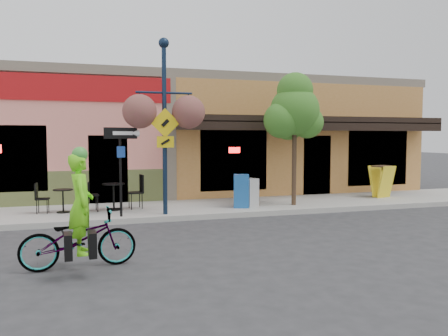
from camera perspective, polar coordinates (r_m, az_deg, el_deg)
name	(u,v)px	position (r m, az deg, el deg)	size (l,w,h in m)	color
ground	(231,222)	(11.63, 0.92, -7.06)	(90.00, 90.00, 0.00)	#2D2D30
sidewalk	(211,208)	(13.51, -1.68, -5.19)	(24.00, 3.00, 0.15)	#9E9B93
curb	(225,216)	(12.13, 0.12, -6.23)	(24.00, 0.12, 0.15)	#A8A59E
building	(177,137)	(18.70, -6.11, 4.04)	(18.20, 8.20, 4.50)	#F08676
bicycle	(79,239)	(7.93, -18.45, -8.79)	(0.67, 1.92, 1.01)	maroon
cyclist_rider	(81,218)	(7.86, -18.14, -6.26)	(0.63, 0.41, 1.72)	#6EEB18
lamp_post	(165,127)	(11.87, -7.77, 5.35)	(1.51, 0.60, 4.73)	#101F35
one_way_sign	(121,172)	(11.77, -13.36, -0.55)	(0.90, 0.20, 2.34)	black
cafe_set_left	(63,197)	(12.91, -20.29, -3.62)	(1.41, 0.71, 0.85)	black
cafe_set_right	(114,193)	(12.93, -14.22, -3.14)	(1.68, 0.84, 1.01)	black
newspaper_box_blue	(241,191)	(13.01, 2.28, -3.02)	(0.44, 0.39, 0.99)	#1B59A7
newspaper_box_grey	(250,192)	(13.26, 3.47, -3.20)	(0.39, 0.36, 0.84)	#B7B7B7
street_tree	(294,138)	(13.58, 9.19, 3.84)	(1.60, 1.60, 4.11)	#3D7A26
sandwich_board	(387,182)	(16.05, 20.47, -1.70)	(0.67, 0.49, 1.12)	yellow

